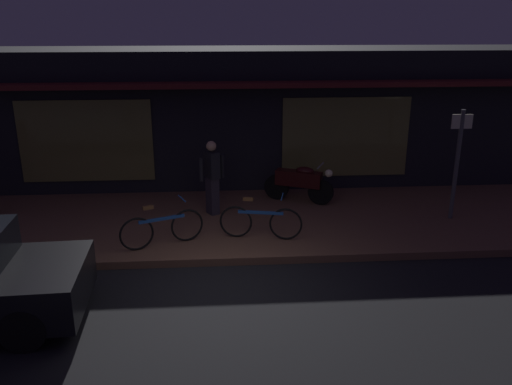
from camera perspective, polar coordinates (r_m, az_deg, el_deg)
ground_plane at (r=8.89m, az=-3.82°, el=-10.86°), size 60.00×60.00×0.00m
sidewalk_slab at (r=11.58m, az=-3.95°, el=-3.26°), size 18.00×4.00×0.15m
storefront_building at (r=14.37m, az=-4.19°, el=8.21°), size 18.00×3.30×3.60m
motorcycle at (r=12.50m, az=4.80°, el=1.16°), size 1.59×0.89×0.97m
bicycle_parked at (r=10.42m, az=0.49°, el=-3.18°), size 1.63×0.48×0.91m
bicycle_extra at (r=10.26m, az=-10.17°, el=-3.84°), size 1.55×0.69×0.91m
person_bystander at (r=11.62m, az=-4.80°, el=1.78°), size 0.58×0.44×1.67m
sign_post at (r=11.97m, az=21.05°, el=3.50°), size 0.44×0.09×2.40m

